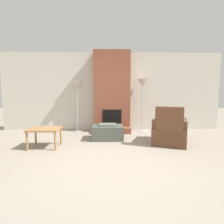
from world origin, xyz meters
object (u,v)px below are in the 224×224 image
at_px(armchair, 170,132).
at_px(floor_lamp_right, 143,87).
at_px(side_table, 45,131).
at_px(floor_lamp_left, 77,88).
at_px(ottoman, 108,132).

xyz_separation_m(armchair, floor_lamp_right, (-0.40, 1.48, 1.18)).
xyz_separation_m(side_table, floor_lamp_left, (0.47, 1.70, 1.02)).
bearing_deg(ottoman, floor_lamp_left, 134.51).
height_order(ottoman, floor_lamp_left, floor_lamp_left).
relative_size(ottoman, side_table, 1.20).
bearing_deg(floor_lamp_left, armchair, -30.35).
bearing_deg(ottoman, armchair, -17.14).
height_order(ottoman, armchair, armchair).
relative_size(side_table, floor_lamp_left, 0.42).
bearing_deg(side_table, ottoman, 25.80).
bearing_deg(floor_lamp_right, floor_lamp_left, 180.00).
distance_m(armchair, floor_lamp_left, 3.13).
relative_size(side_table, floor_lamp_right, 0.40).
xyz_separation_m(ottoman, armchair, (1.54, -0.47, 0.09)).
height_order(ottoman, side_table, side_table).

